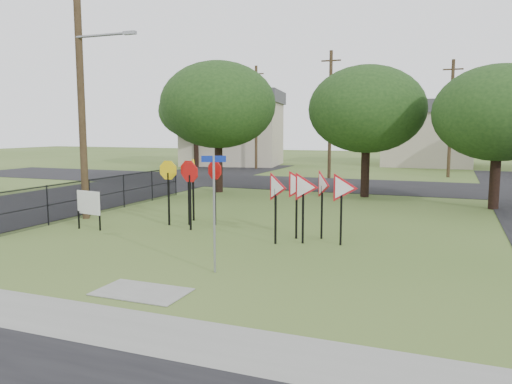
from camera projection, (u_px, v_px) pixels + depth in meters
ground at (194, 265)px, 13.09m from camera, size 140.00×140.00×0.00m
sidewalk at (86, 321)px, 9.21m from camera, size 30.00×1.60×0.02m
planting_strip at (35, 348)px, 8.10m from camera, size 30.00×0.80×0.02m
street_left at (85, 195)px, 26.67m from camera, size 8.00×50.00×0.02m
street_far at (345, 185)px, 31.56m from camera, size 60.00×8.00×0.02m
curb_pad at (142, 292)px, 10.87m from camera, size 2.00×1.20×0.02m
street_name_sign at (214, 206)px, 12.20m from camera, size 0.56×0.26×2.90m
stop_sign_cluster at (191, 177)px, 18.29m from camera, size 2.28×2.06×2.42m
yield_sign_cluster at (308, 189)px, 15.53m from camera, size 2.85×1.91×2.27m
info_board at (89, 204)px, 17.55m from camera, size 1.10×0.21×1.38m
utility_pole_main at (82, 85)px, 19.21m from camera, size 3.55×0.33×10.00m
far_pole_a at (330, 114)px, 35.40m from camera, size 1.40×0.24×9.00m
far_pole_b at (451, 118)px, 36.24m from camera, size 1.40×0.24×8.50m
far_pole_c at (256, 117)px, 43.84m from camera, size 1.40×0.24×9.00m
fence_run at (108, 193)px, 21.52m from camera, size 0.05×11.55×1.50m
house_left at (233, 128)px, 49.10m from camera, size 10.58×8.88×7.20m
house_mid at (428, 133)px, 48.20m from camera, size 8.40×8.40×6.20m
tree_near_left at (218, 105)px, 27.58m from camera, size 6.40×6.40×7.27m
tree_near_mid at (367, 109)px, 25.65m from camera, size 6.00×6.00×6.80m
tree_near_right at (499, 113)px, 21.67m from camera, size 5.60×5.60×6.33m
tree_far_left at (196, 111)px, 45.94m from camera, size 6.80×6.80×7.73m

